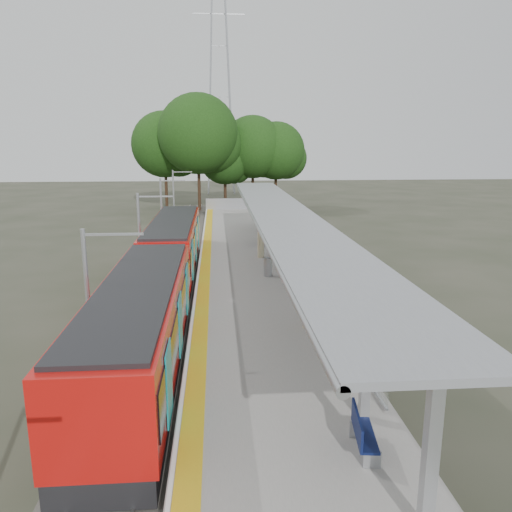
{
  "coord_description": "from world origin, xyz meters",
  "views": [
    {
      "loc": [
        -1.82,
        -9.78,
        8.22
      ],
      "look_at": [
        0.22,
        16.01,
        2.3
      ],
      "focal_mm": 35.0,
      "sensor_mm": 36.0,
      "label": 1
    }
  ],
  "objects_px": {
    "train": "(162,274)",
    "bench_far": "(262,237)",
    "info_pillar_far": "(261,245)",
    "info_pillar_near": "(308,309)",
    "litter_bin": "(268,267)",
    "bench_near": "(361,432)",
    "bench_mid": "(287,249)"
  },
  "relations": [
    {
      "from": "litter_bin",
      "to": "train",
      "type": "bearing_deg",
      "value": -150.55
    },
    {
      "from": "train",
      "to": "info_pillar_far",
      "type": "xyz_separation_m",
      "value": [
        5.45,
        7.66,
        -0.22
      ]
    },
    {
      "from": "train",
      "to": "litter_bin",
      "type": "distance_m",
      "value": 6.27
    },
    {
      "from": "train",
      "to": "bench_far",
      "type": "bearing_deg",
      "value": 63.32
    },
    {
      "from": "bench_near",
      "to": "info_pillar_near",
      "type": "relative_size",
      "value": 0.89
    },
    {
      "from": "info_pillar_near",
      "to": "bench_far",
      "type": "bearing_deg",
      "value": 80.0
    },
    {
      "from": "bench_near",
      "to": "bench_mid",
      "type": "relative_size",
      "value": 1.0
    },
    {
      "from": "bench_mid",
      "to": "info_pillar_near",
      "type": "distance_m",
      "value": 12.43
    },
    {
      "from": "train",
      "to": "info_pillar_near",
      "type": "bearing_deg",
      "value": -38.0
    },
    {
      "from": "info_pillar_near",
      "to": "bench_mid",
      "type": "bearing_deg",
      "value": 74.83
    },
    {
      "from": "info_pillar_near",
      "to": "bench_near",
      "type": "bearing_deg",
      "value": -102.51
    },
    {
      "from": "train",
      "to": "info_pillar_far",
      "type": "relative_size",
      "value": 14.33
    },
    {
      "from": "bench_far",
      "to": "info_pillar_far",
      "type": "xyz_separation_m",
      "value": [
        -0.46,
        -4.12,
        0.28
      ]
    },
    {
      "from": "bench_near",
      "to": "bench_far",
      "type": "xyz_separation_m",
      "value": [
        -0.08,
        24.87,
        0.02
      ]
    },
    {
      "from": "bench_near",
      "to": "info_pillar_near",
      "type": "distance_m",
      "value": 8.24
    },
    {
      "from": "bench_far",
      "to": "info_pillar_near",
      "type": "xyz_separation_m",
      "value": [
        0.29,
        -16.63,
        0.2
      ]
    },
    {
      "from": "train",
      "to": "bench_far",
      "type": "height_order",
      "value": "train"
    },
    {
      "from": "info_pillar_far",
      "to": "bench_far",
      "type": "bearing_deg",
      "value": 97.51
    },
    {
      "from": "bench_near",
      "to": "litter_bin",
      "type": "bearing_deg",
      "value": 99.42
    },
    {
      "from": "bench_far",
      "to": "litter_bin",
      "type": "bearing_deg",
      "value": -95.77
    },
    {
      "from": "train",
      "to": "info_pillar_far",
      "type": "distance_m",
      "value": 9.4
    },
    {
      "from": "bench_far",
      "to": "info_pillar_near",
      "type": "bearing_deg",
      "value": -91.63
    },
    {
      "from": "train",
      "to": "bench_mid",
      "type": "bearing_deg",
      "value": 46.69
    },
    {
      "from": "info_pillar_far",
      "to": "train",
      "type": "bearing_deg",
      "value": -111.5
    },
    {
      "from": "info_pillar_near",
      "to": "info_pillar_far",
      "type": "xyz_separation_m",
      "value": [
        -0.76,
        12.51,
        0.08
      ]
    },
    {
      "from": "bench_near",
      "to": "litter_bin",
      "type": "xyz_separation_m",
      "value": [
        -0.56,
        16.16,
        -0.04
      ]
    },
    {
      "from": "bench_far",
      "to": "litter_bin",
      "type": "distance_m",
      "value": 8.72
    },
    {
      "from": "info_pillar_near",
      "to": "info_pillar_far",
      "type": "relative_size",
      "value": 0.91
    },
    {
      "from": "bench_mid",
      "to": "litter_bin",
      "type": "bearing_deg",
      "value": -100.34
    },
    {
      "from": "train",
      "to": "bench_mid",
      "type": "xyz_separation_m",
      "value": [
        7.11,
        7.54,
        -0.51
      ]
    },
    {
      "from": "info_pillar_near",
      "to": "info_pillar_far",
      "type": "distance_m",
      "value": 12.53
    },
    {
      "from": "bench_near",
      "to": "info_pillar_far",
      "type": "distance_m",
      "value": 20.76
    }
  ]
}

